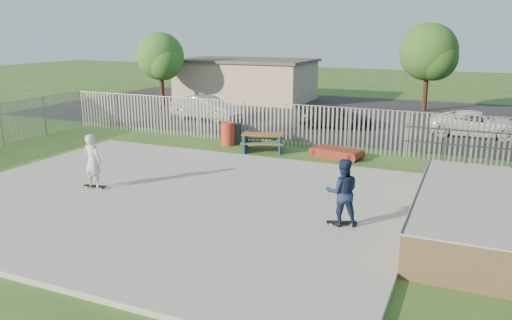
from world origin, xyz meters
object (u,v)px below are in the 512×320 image
at_px(skater_white, 93,161).
at_px(tree_mid, 429,52).
at_px(trash_bin_grey, 235,133).
at_px(car_silver, 206,108).
at_px(tree_left, 160,57).
at_px(car_dark, 335,116).
at_px(picnic_table, 263,142).
at_px(trash_bin_red, 228,134).
at_px(skater_navy, 342,192).
at_px(funbox, 336,153).
at_px(car_white, 477,124).

bearing_deg(skater_white, tree_mid, -108.30).
relative_size(trash_bin_grey, skater_white, 0.53).
xyz_separation_m(car_silver, tree_left, (-6.08, 4.26, 2.77)).
relative_size(trash_bin_grey, car_dark, 0.23).
xyz_separation_m(picnic_table, tree_left, (-12.43, 10.32, 3.12)).
height_order(car_dark, tree_left, tree_left).
bearing_deg(trash_bin_red, skater_navy, -46.91).
height_order(trash_bin_red, car_silver, car_silver).
relative_size(picnic_table, trash_bin_grey, 2.28).
relative_size(car_silver, tree_left, 0.85).
relative_size(car_silver, skater_white, 2.38).
bearing_deg(trash_bin_grey, funbox, -7.14).
xyz_separation_m(car_dark, tree_left, (-13.97, 3.51, 2.89)).
xyz_separation_m(tree_left, skater_navy, (18.06, -18.08, -2.44)).
height_order(picnic_table, skater_navy, skater_navy).
height_order(trash_bin_red, tree_mid, tree_mid).
bearing_deg(car_silver, car_dark, -77.68).
bearing_deg(trash_bin_red, picnic_table, -11.43).
bearing_deg(tree_mid, car_dark, -115.84).
bearing_deg(trash_bin_grey, tree_mid, 62.70).
bearing_deg(car_silver, car_white, -78.20).
xyz_separation_m(trash_bin_grey, car_silver, (-4.54, 5.22, 0.26)).
distance_m(trash_bin_red, skater_navy, 11.19).
bearing_deg(car_dark, skater_white, 151.38).
distance_m(tree_mid, skater_navy, 23.09).
distance_m(funbox, car_dark, 6.90).
bearing_deg(tree_left, car_silver, -35.05).
relative_size(funbox, skater_navy, 1.11).
height_order(funbox, trash_bin_red, trash_bin_red).
distance_m(trash_bin_red, tree_left, 14.70).
xyz_separation_m(trash_bin_red, tree_mid, (7.58, 14.75, 3.41)).
relative_size(trash_bin_grey, tree_mid, 0.17).
height_order(trash_bin_grey, car_silver, car_silver).
xyz_separation_m(car_silver, tree_mid, (11.93, 9.10, 3.20)).
xyz_separation_m(funbox, trash_bin_grey, (-5.21, 0.65, 0.31)).
relative_size(car_dark, tree_left, 0.82).
height_order(picnic_table, tree_left, tree_left).
height_order(trash_bin_red, car_dark, car_dark).
relative_size(trash_bin_red, trash_bin_grey, 1.10).
height_order(car_white, tree_left, tree_left).
distance_m(picnic_table, trash_bin_grey, 2.00).
bearing_deg(car_white, funbox, 142.03).
distance_m(car_silver, skater_navy, 18.29).
relative_size(picnic_table, car_white, 0.49).
bearing_deg(car_silver, funbox, -114.18).
xyz_separation_m(car_white, tree_left, (-21.36, 2.94, 2.87)).
xyz_separation_m(trash_bin_grey, car_dark, (3.35, 5.97, 0.14)).
distance_m(car_silver, car_white, 15.34).
height_order(car_white, skater_white, skater_white).
bearing_deg(skater_navy, tree_mid, -110.89).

